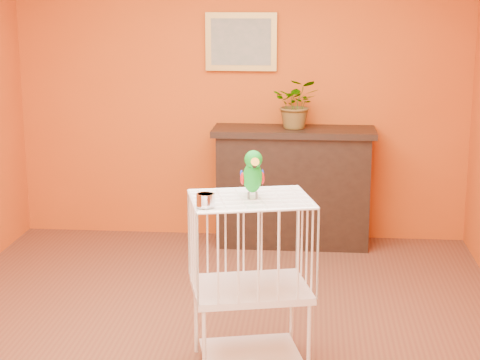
# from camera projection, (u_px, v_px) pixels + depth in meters

# --- Properties ---
(ground) EXTENTS (4.50, 4.50, 0.00)m
(ground) POSITION_uv_depth(u_px,v_px,m) (210.00, 336.00, 5.18)
(ground) COLOR brown
(ground) RESTS_ON ground
(room_shell) EXTENTS (4.50, 4.50, 4.50)m
(room_shell) POSITION_uv_depth(u_px,v_px,m) (208.00, 91.00, 4.82)
(room_shell) COLOR #C64E12
(room_shell) RESTS_ON ground
(console_cabinet) EXTENTS (1.39, 0.50, 1.03)m
(console_cabinet) POSITION_uv_depth(u_px,v_px,m) (293.00, 187.00, 6.97)
(console_cabinet) COLOR black
(console_cabinet) RESTS_ON ground
(potted_plant) EXTENTS (0.41, 0.45, 0.33)m
(potted_plant) POSITION_uv_depth(u_px,v_px,m) (297.00, 109.00, 6.81)
(potted_plant) COLOR #26722D
(potted_plant) RESTS_ON console_cabinet
(framed_picture) EXTENTS (0.62, 0.04, 0.50)m
(framed_picture) POSITION_uv_depth(u_px,v_px,m) (241.00, 42.00, 6.94)
(framed_picture) COLOR #B99242
(framed_picture) RESTS_ON room_shell
(birdcage) EXTENTS (0.77, 0.66, 1.03)m
(birdcage) POSITION_uv_depth(u_px,v_px,m) (250.00, 280.00, 4.65)
(birdcage) COLOR white
(birdcage) RESTS_ON ground
(feed_cup) EXTENTS (0.10, 0.10, 0.07)m
(feed_cup) POSITION_uv_depth(u_px,v_px,m) (206.00, 200.00, 4.34)
(feed_cup) COLOR silver
(feed_cup) RESTS_ON birdcage
(parrot) EXTENTS (0.15, 0.26, 0.29)m
(parrot) POSITION_uv_depth(u_px,v_px,m) (253.00, 174.00, 4.50)
(parrot) COLOR #59544C
(parrot) RESTS_ON birdcage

